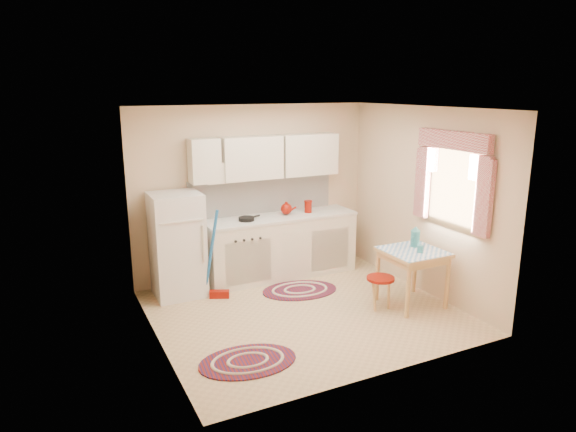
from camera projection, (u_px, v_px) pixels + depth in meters
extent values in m
plane|color=tan|center=(304.00, 312.00, 6.42)|extent=(3.60, 3.60, 0.00)
cube|color=silver|center=(306.00, 108.00, 5.81)|extent=(3.60, 3.20, 0.04)
cube|color=#CAAB88|center=(254.00, 191.00, 7.50)|extent=(3.60, 0.04, 2.50)
cube|color=#CAAB88|center=(387.00, 253.00, 4.72)|extent=(3.60, 0.04, 2.50)
cube|color=#CAAB88|center=(153.00, 234.00, 5.34)|extent=(0.04, 3.20, 2.50)
cube|color=#CAAB88|center=(424.00, 201.00, 6.88)|extent=(0.04, 3.20, 2.50)
cube|color=white|center=(262.00, 195.00, 7.56)|extent=(2.25, 0.03, 0.55)
cube|color=silver|center=(266.00, 157.00, 7.29)|extent=(2.25, 0.33, 0.60)
cube|color=white|center=(454.00, 186.00, 6.32)|extent=(0.04, 0.85, 0.95)
cube|color=silver|center=(177.00, 245.00, 6.80)|extent=(0.65, 0.60, 1.40)
cube|color=silver|center=(280.00, 247.00, 7.56)|extent=(2.25, 0.60, 0.88)
cube|color=silver|center=(280.00, 217.00, 7.45)|extent=(2.27, 0.62, 0.04)
cylinder|color=black|center=(246.00, 219.00, 7.16)|extent=(0.29, 0.29, 0.05)
cylinder|color=maroon|center=(308.00, 207.00, 7.62)|extent=(0.13, 0.13, 0.16)
cube|color=tan|center=(412.00, 278.00, 6.58)|extent=(0.72, 0.72, 0.72)
cylinder|color=maroon|center=(380.00, 293.00, 6.48)|extent=(0.43, 0.43, 0.42)
cylinder|color=teal|center=(420.00, 249.00, 6.40)|extent=(0.10, 0.10, 0.10)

